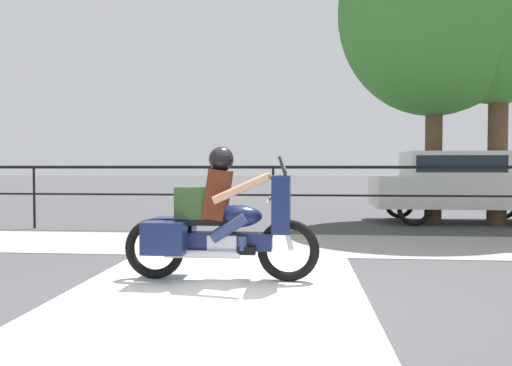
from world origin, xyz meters
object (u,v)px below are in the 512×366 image
(motorcycle, at_px, (221,221))
(parked_car, at_px, (458,182))
(tree_behind_sign, at_px, (500,20))
(tree_behind_car, at_px, (435,10))

(motorcycle, relative_size, parked_car, 0.56)
(tree_behind_sign, distance_m, tree_behind_car, 1.40)
(motorcycle, relative_size, tree_behind_car, 0.31)
(tree_behind_car, bearing_deg, tree_behind_sign, -10.74)
(parked_car, bearing_deg, tree_behind_sign, -31.34)
(motorcycle, height_order, parked_car, parked_car)
(tree_behind_sign, bearing_deg, parked_car, 151.11)
(motorcycle, distance_m, tree_behind_sign, 8.92)
(parked_car, distance_m, tree_behind_car, 4.02)
(motorcycle, xyz_separation_m, tree_behind_sign, (5.34, 5.97, 3.91))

